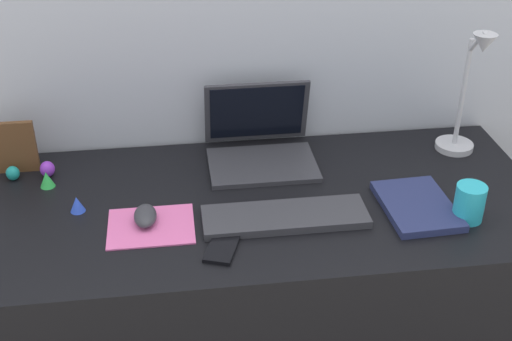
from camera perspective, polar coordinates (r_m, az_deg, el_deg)
back_wall at (r=2.06m, az=-2.13°, el=4.66°), size 2.77×0.05×1.62m
desk at (r=2.00m, az=-0.79°, el=-11.49°), size 1.57×0.67×0.74m
laptop at (r=1.94m, az=0.32°, el=2.49°), size 0.30×0.26×0.21m
keyboard at (r=1.69m, az=2.45°, el=-3.88°), size 0.41×0.13×0.02m
mousepad at (r=1.69m, az=-8.75°, el=-4.62°), size 0.21×0.17×0.00m
mouse at (r=1.70m, az=-9.22°, el=-3.76°), size 0.06×0.10×0.03m
cell_phone at (r=1.60m, az=-2.78°, el=-6.34°), size 0.10×0.14×0.01m
desk_lamp at (r=1.99m, az=17.23°, el=5.91°), size 0.11×0.16×0.39m
notebook_pad at (r=1.78m, az=13.29°, el=-2.89°), size 0.18×0.25×0.02m
picture_frame at (r=1.98m, az=-19.56°, el=1.84°), size 0.12×0.02×0.15m
coffee_mug at (r=1.76m, az=17.39°, el=-2.58°), size 0.07×0.07×0.09m
toy_figurine_blue at (r=1.78m, az=-14.71°, el=-2.73°), size 0.04×0.04×0.04m
toy_figurine_green at (r=1.90m, az=-17.06°, el=-0.71°), size 0.04×0.04×0.04m
toy_figurine_purple at (r=1.95m, az=-17.02°, el=0.12°), size 0.04×0.04×0.04m
toy_figurine_teal at (r=1.97m, az=-19.64°, el=-0.21°), size 0.04×0.04×0.04m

